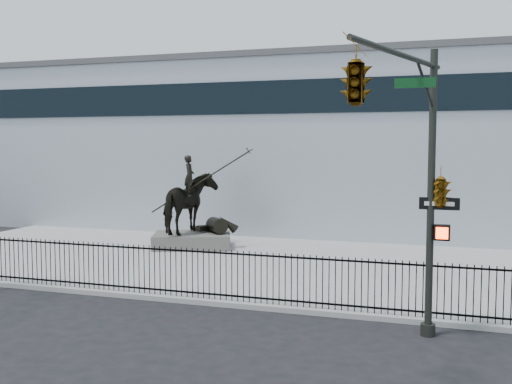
% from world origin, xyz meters
% --- Properties ---
extents(ground, '(120.00, 120.00, 0.00)m').
position_xyz_m(ground, '(0.00, 0.00, 0.00)').
color(ground, black).
rests_on(ground, ground).
extents(plaza, '(30.00, 12.00, 0.15)m').
position_xyz_m(plaza, '(0.00, 7.00, 0.07)').
color(plaza, gray).
rests_on(plaza, ground).
extents(building, '(44.00, 14.00, 9.00)m').
position_xyz_m(building, '(0.00, 20.00, 4.50)').
color(building, silver).
rests_on(building, ground).
extents(picket_fence, '(22.10, 0.10, 1.50)m').
position_xyz_m(picket_fence, '(0.00, 1.25, 0.90)').
color(picket_fence, black).
rests_on(picket_fence, plaza).
extents(statue_plinth, '(3.95, 3.33, 0.63)m').
position_xyz_m(statue_plinth, '(-3.48, 9.27, 0.46)').
color(statue_plinth, '#514E4A').
rests_on(statue_plinth, plaza).
extents(equestrian_statue, '(4.06, 3.28, 3.65)m').
position_xyz_m(equestrian_statue, '(-3.42, 9.30, 2.10)').
color(equestrian_statue, black).
rests_on(equestrian_statue, statue_plinth).
extents(traffic_signal_right, '(2.17, 6.86, 7.00)m').
position_xyz_m(traffic_signal_right, '(6.47, -2.00, 4.85)').
color(traffic_signal_right, '#242621').
rests_on(traffic_signal_right, ground).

